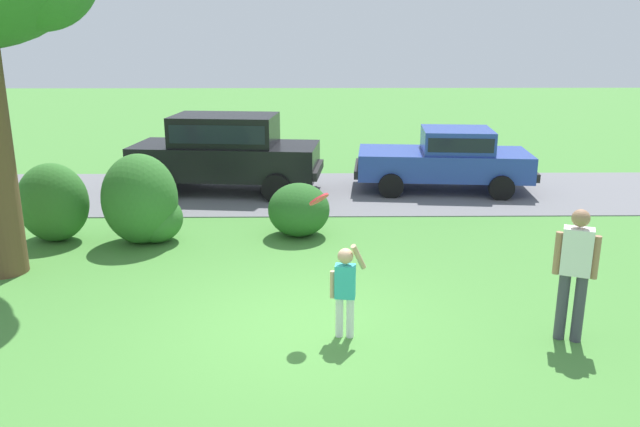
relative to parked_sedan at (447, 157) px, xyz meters
The scene contains 10 objects.
ground_plane 8.53m from the parked_sedan, 114.77° to the right, with size 80.00×80.00×0.00m, color #478438.
driveway_strip 3.66m from the parked_sedan, behind, with size 28.00×4.40×0.02m, color slate.
shrub_near_tree 9.18m from the parked_sedan, 154.55° to the right, with size 1.32×1.09×1.50m.
shrub_centre_left 7.71m from the parked_sedan, 147.97° to the right, with size 1.46×1.38×1.70m.
shrub_centre 5.21m from the parked_sedan, 134.47° to the right, with size 1.20×1.17×1.04m.
parked_sedan is the anchor object (origin of this frame).
parked_suv 5.52m from the parked_sedan, behind, with size 4.86×2.46×1.92m.
child_thrower 8.56m from the parked_sedan, 110.28° to the right, with size 0.47×0.24×1.29m.
frisbee 8.39m from the parked_sedan, 113.29° to the right, with size 0.31×0.27×0.26m.
adult_onlooker 8.15m from the parked_sedan, 90.71° to the right, with size 0.50×0.34×1.74m.
Camera 1 is at (0.17, -7.75, 3.77)m, focal length 35.26 mm.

